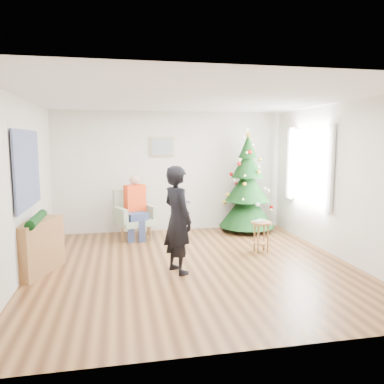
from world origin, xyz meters
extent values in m
plane|color=brown|center=(0.00, 0.00, 0.00)|extent=(5.00, 5.00, 0.00)
plane|color=white|center=(0.00, 0.00, 2.60)|extent=(5.00, 5.00, 0.00)
plane|color=silver|center=(0.00, 2.50, 1.30)|extent=(5.00, 0.00, 5.00)
plane|color=silver|center=(0.00, -2.50, 1.30)|extent=(5.00, 0.00, 5.00)
plane|color=silver|center=(-2.50, 0.00, 1.30)|extent=(0.00, 5.00, 5.00)
plane|color=silver|center=(2.50, 0.00, 1.30)|extent=(0.00, 5.00, 5.00)
cube|color=white|center=(2.47, 1.00, 1.50)|extent=(0.04, 1.30, 1.40)
cube|color=white|center=(2.44, 0.25, 1.50)|extent=(0.05, 0.25, 1.50)
cube|color=white|center=(2.44, 1.75, 1.50)|extent=(0.05, 0.25, 1.50)
cylinder|color=#3F2816|center=(1.61, 2.07, 0.14)|extent=(0.09, 0.09, 0.28)
cone|color=black|center=(1.61, 2.07, 0.51)|extent=(1.21, 1.21, 0.79)
cone|color=black|center=(1.61, 2.07, 1.02)|extent=(0.97, 0.97, 0.70)
cone|color=black|center=(1.61, 2.07, 1.49)|extent=(0.71, 0.71, 0.60)
cone|color=black|center=(1.61, 2.07, 1.86)|extent=(0.41, 0.41, 0.51)
cone|color=gold|center=(1.61, 2.07, 2.12)|extent=(0.13, 0.13, 0.13)
cylinder|color=brown|center=(1.33, 0.50, 0.53)|extent=(0.37, 0.37, 0.04)
cylinder|color=brown|center=(1.33, 0.50, 0.16)|extent=(0.27, 0.27, 0.02)
imported|color=silver|center=(1.33, 0.50, 0.56)|extent=(0.35, 0.35, 0.02)
cube|color=#96AA89|center=(-0.81, 1.88, 0.35)|extent=(0.87, 0.84, 0.12)
cube|color=#96AA89|center=(-0.93, 2.15, 0.69)|extent=(0.67, 0.37, 0.60)
cube|color=#96AA89|center=(-1.11, 1.76, 0.51)|extent=(0.29, 0.53, 0.30)
cube|color=#96AA89|center=(-0.52, 2.01, 0.51)|extent=(0.29, 0.53, 0.30)
cube|color=navy|center=(-0.81, 1.81, 0.48)|extent=(0.52, 0.53, 0.14)
cube|color=#E83E15|center=(-0.81, 2.02, 0.81)|extent=(0.46, 0.35, 0.55)
sphere|color=tan|center=(-0.81, 2.00, 1.19)|extent=(0.21, 0.21, 0.21)
imported|color=black|center=(-0.28, -0.24, 0.81)|extent=(0.59, 0.69, 1.61)
cube|color=white|center=(-0.11, -0.27, 1.07)|extent=(0.09, 0.13, 0.04)
cube|color=brown|center=(-2.33, 0.12, 0.40)|extent=(0.63, 1.04, 0.80)
cylinder|color=black|center=(-2.33, 0.12, 0.82)|extent=(0.14, 0.90, 0.14)
cube|color=black|center=(-2.46, 0.30, 1.55)|extent=(0.03, 1.50, 1.15)
cube|color=tan|center=(-0.20, 2.47, 1.85)|extent=(0.52, 0.03, 0.42)
cube|color=gray|center=(-0.20, 2.45, 1.85)|extent=(0.44, 0.02, 0.34)
camera|label=1|loc=(-1.11, -5.63, 1.95)|focal=35.00mm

